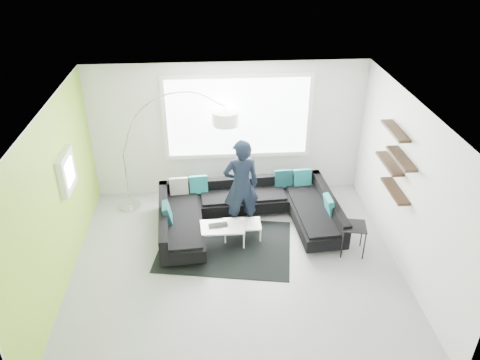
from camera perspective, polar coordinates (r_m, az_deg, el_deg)
name	(u,v)px	position (r m, az deg, el deg)	size (l,w,h in m)	color
ground	(236,265)	(8.11, -0.49, -10.35)	(5.50, 5.50, 0.00)	gray
room_shell	(237,166)	(7.25, -0.35, 1.70)	(5.54, 5.04, 2.82)	silver
sectional_sofa	(248,215)	(8.77, 0.99, -4.29)	(3.40, 2.24, 0.71)	black
rug	(225,246)	(8.51, -1.84, -8.03)	(2.33, 1.70, 0.01)	black
coffee_table	(232,232)	(8.57, -1.01, -6.32)	(1.07, 0.62, 0.35)	white
arc_lamp	(123,153)	(9.24, -14.10, 3.16)	(2.26, 0.67, 2.43)	silver
side_table	(352,239)	(8.45, 13.52, -6.98)	(0.41, 0.41, 0.56)	black
person	(241,185)	(8.51, 0.14, -0.66)	(0.72, 0.52, 1.82)	black
laptop	(219,227)	(8.38, -2.64, -5.71)	(0.37, 0.27, 0.03)	black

